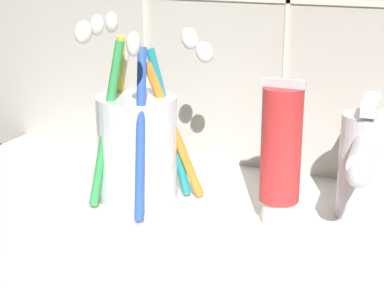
{
  "coord_description": "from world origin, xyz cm",
  "views": [
    {
      "loc": [
        21.12,
        -50.76,
        28.11
      ],
      "look_at": [
        -2.31,
        1.74,
        9.7
      ],
      "focal_mm": 60.0,
      "sensor_mm": 36.0,
      "label": 1
    }
  ],
  "objects": [
    {
      "name": "sink_faucet",
      "position": [
        12.72,
        8.42,
        7.82
      ],
      "size": [
        5.09,
        12.7,
        11.96
      ],
      "rotation": [
        0.0,
        0.0,
        -1.48
      ],
      "color": "silver",
      "rests_on": "sink_counter"
    },
    {
      "name": "toothbrush_cup",
      "position": [
        -9.62,
        4.34,
        8.15
      ],
      "size": [
        14.52,
        11.4,
        19.16
      ],
      "color": "silver",
      "rests_on": "sink_counter"
    },
    {
      "name": "sink_counter",
      "position": [
        0.0,
        0.0,
        1.0
      ],
      "size": [
        70.51,
        37.78,
        2.0
      ],
      "primitive_type": "cube",
      "color": "silver",
      "rests_on": "ground"
    },
    {
      "name": "toothpaste_tube",
      "position": [
        5.61,
        4.35,
        8.99
      ],
      "size": [
        4.0,
        3.81,
        14.11
      ],
      "color": "white",
      "rests_on": "sink_counter"
    }
  ]
}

